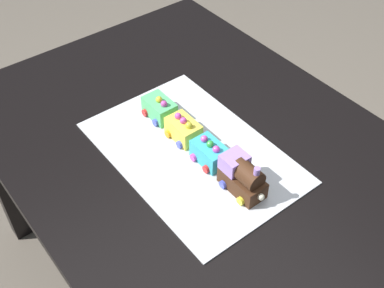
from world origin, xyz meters
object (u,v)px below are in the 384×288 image
(cake_locomotive, at_px, (242,176))
(cake_car_flatbed_turquoise, at_px, (210,153))
(dining_table, at_px, (199,170))
(cake_car_tanker_lemon, at_px, (183,129))
(cake_car_hopper_mint_green, at_px, (160,108))

(cake_locomotive, relative_size, cake_car_flatbed_turquoise, 1.40)
(dining_table, height_order, cake_locomotive, cake_locomotive)
(dining_table, height_order, cake_car_tanker_lemon, cake_car_tanker_lemon)
(cake_car_flatbed_turquoise, bearing_deg, cake_car_tanker_lemon, 0.00)
(dining_table, height_order, cake_car_hopper_mint_green, cake_car_hopper_mint_green)
(cake_car_hopper_mint_green, bearing_deg, cake_locomotive, -180.00)
(cake_car_tanker_lemon, bearing_deg, cake_car_flatbed_turquoise, 180.00)
(cake_locomotive, bearing_deg, cake_car_flatbed_turquoise, 0.00)
(dining_table, relative_size, cake_car_flatbed_turquoise, 14.00)
(cake_locomotive, height_order, cake_car_tanker_lemon, cake_locomotive)
(cake_car_hopper_mint_green, bearing_deg, cake_car_tanker_lemon, 180.00)
(cake_locomotive, distance_m, cake_car_flatbed_turquoise, 0.13)
(cake_car_flatbed_turquoise, relative_size, cake_car_tanker_lemon, 1.00)
(cake_locomotive, distance_m, cake_car_tanker_lemon, 0.25)
(dining_table, xyz_separation_m, cake_car_flatbed_turquoise, (-0.07, 0.02, 0.14))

